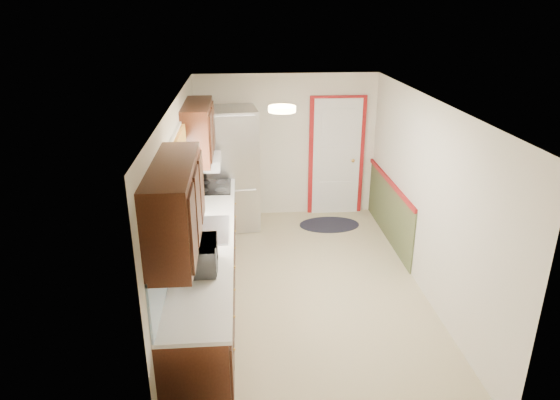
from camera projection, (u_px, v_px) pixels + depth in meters
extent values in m
cube|color=tan|center=(303.00, 287.00, 6.47)|extent=(3.20, 5.20, 0.12)
cube|color=white|center=(307.00, 102.00, 5.60)|extent=(3.20, 5.20, 0.12)
cube|color=beige|center=(286.00, 146.00, 8.35)|extent=(3.20, 0.10, 2.40)
cube|color=beige|center=(348.00, 323.00, 3.71)|extent=(3.20, 0.10, 2.40)
cube|color=beige|center=(180.00, 205.00, 5.92)|extent=(0.10, 5.20, 2.40)
cube|color=beige|center=(426.00, 197.00, 6.15)|extent=(0.10, 5.20, 2.40)
cube|color=#36170C|center=(207.00, 271.00, 5.94)|extent=(0.60, 4.00, 0.90)
cube|color=silver|center=(207.00, 236.00, 5.77)|extent=(0.63, 4.00, 0.04)
cube|color=#5498CD|center=(178.00, 213.00, 5.64)|extent=(0.02, 4.00, 0.55)
cube|color=#36170C|center=(175.00, 206.00, 4.22)|extent=(0.35, 1.40, 0.75)
cube|color=#36170C|center=(198.00, 131.00, 6.73)|extent=(0.35, 1.20, 0.75)
cube|color=white|center=(177.00, 176.00, 5.58)|extent=(0.02, 1.00, 0.90)
cube|color=orange|center=(178.00, 146.00, 5.46)|extent=(0.05, 1.12, 0.24)
cube|color=#B7B7BC|center=(206.00, 230.00, 5.85)|extent=(0.52, 0.82, 0.02)
cube|color=white|center=(204.00, 162.00, 6.94)|extent=(0.45, 0.60, 0.15)
cube|color=maroon|center=(336.00, 157.00, 8.46)|extent=(0.94, 0.05, 2.08)
cube|color=white|center=(336.00, 158.00, 8.44)|extent=(0.80, 0.04, 2.00)
cube|color=#424929|center=(389.00, 211.00, 7.67)|extent=(0.02, 2.30, 0.90)
cube|color=maroon|center=(391.00, 182.00, 7.50)|extent=(0.04, 2.30, 0.06)
cylinder|color=#FFD88C|center=(282.00, 109.00, 5.40)|extent=(0.30, 0.30, 0.06)
imported|color=white|center=(199.00, 253.00, 4.95)|extent=(0.30, 0.53, 0.35)
cube|color=#B7B7BC|center=(232.00, 169.00, 7.95)|extent=(0.88, 0.83, 1.94)
cylinder|color=black|center=(214.00, 184.00, 7.58)|extent=(0.02, 0.02, 1.36)
ellipsoid|color=black|center=(329.00, 225.00, 8.28)|extent=(0.99, 0.64, 0.01)
cube|color=black|center=(212.00, 187.00, 7.22)|extent=(0.54, 0.65, 0.02)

